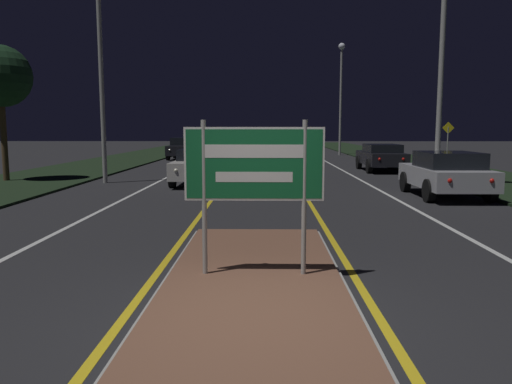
% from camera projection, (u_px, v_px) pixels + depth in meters
% --- Properties ---
extents(ground_plane, '(160.00, 160.00, 0.00)m').
position_uv_depth(ground_plane, '(251.00, 324.00, 5.56)').
color(ground_plane, '#232326').
extents(median_island, '(2.56, 6.45, 0.10)m').
position_uv_depth(median_island, '(254.00, 277.00, 7.16)').
color(median_island, '#999993').
rests_on(median_island, ground_plane).
extents(verge_left, '(5.00, 100.00, 0.08)m').
position_uv_depth(verge_left, '(77.00, 170.00, 25.55)').
color(verge_left, black).
rests_on(verge_left, ground_plane).
extents(verge_right, '(5.00, 100.00, 0.08)m').
position_uv_depth(verge_right, '(449.00, 171.00, 25.22)').
color(verge_right, black).
rests_on(verge_right, ground_plane).
extents(centre_line_yellow_left, '(0.12, 70.00, 0.01)m').
position_uv_depth(centre_line_yellow_left, '(238.00, 164.00, 30.38)').
color(centre_line_yellow_left, gold).
rests_on(centre_line_yellow_left, ground_plane).
extents(centre_line_yellow_right, '(0.12, 70.00, 0.01)m').
position_uv_depth(centre_line_yellow_right, '(286.00, 164.00, 30.33)').
color(centre_line_yellow_right, gold).
rests_on(centre_line_yellow_right, ground_plane).
extents(lane_line_white_left, '(0.12, 70.00, 0.01)m').
position_uv_depth(lane_line_white_left, '(194.00, 164.00, 30.42)').
color(lane_line_white_left, silver).
rests_on(lane_line_white_left, ground_plane).
extents(lane_line_white_right, '(0.12, 70.00, 0.01)m').
position_uv_depth(lane_line_white_right, '(331.00, 164.00, 30.28)').
color(lane_line_white_right, silver).
rests_on(lane_line_white_right, ground_plane).
extents(edge_line_white_left, '(0.10, 70.00, 0.01)m').
position_uv_depth(edge_line_white_left, '(145.00, 164.00, 30.48)').
color(edge_line_white_left, silver).
rests_on(edge_line_white_left, ground_plane).
extents(edge_line_white_right, '(0.10, 70.00, 0.01)m').
position_uv_depth(edge_line_white_right, '(381.00, 164.00, 30.23)').
color(edge_line_white_right, silver).
rests_on(edge_line_white_right, ground_plane).
extents(highway_sign, '(1.95, 0.07, 2.19)m').
position_uv_depth(highway_sign, '(254.00, 170.00, 6.95)').
color(highway_sign, '#9E9E99').
rests_on(highway_sign, median_island).
extents(streetlight_right_near, '(0.63, 0.63, 8.96)m').
position_uv_depth(streetlight_right_near, '(444.00, 3.00, 16.74)').
color(streetlight_right_near, '#9E9E99').
rests_on(streetlight_right_near, ground_plane).
extents(streetlight_right_far, '(0.53, 0.53, 8.92)m').
position_uv_depth(streetlight_right_far, '(341.00, 83.00, 40.01)').
color(streetlight_right_far, '#9E9E99').
rests_on(streetlight_right_far, ground_plane).
extents(car_receding_0, '(2.01, 4.06, 1.44)m').
position_uv_depth(car_receding_0, '(446.00, 173.00, 15.77)').
color(car_receding_0, '#B7B7BC').
rests_on(car_receding_0, ground_plane).
extents(car_receding_1, '(1.92, 4.35, 1.38)m').
position_uv_depth(car_receding_1, '(381.00, 156.00, 25.32)').
color(car_receding_1, black).
rests_on(car_receding_1, ground_plane).
extents(car_approaching_0, '(1.86, 4.45, 1.36)m').
position_uv_depth(car_approaching_0, '(200.00, 165.00, 19.63)').
color(car_approaching_0, silver).
rests_on(car_approaching_0, ground_plane).
extents(car_approaching_1, '(1.86, 4.31, 1.51)m').
position_uv_depth(car_approaching_1, '(183.00, 148.00, 35.47)').
color(car_approaching_1, black).
rests_on(car_approaching_1, ground_plane).
extents(car_approaching_2, '(1.96, 4.65, 1.33)m').
position_uv_depth(car_approaching_2, '(200.00, 145.00, 44.13)').
color(car_approaching_2, silver).
rests_on(car_approaching_2, ground_plane).
extents(warning_sign, '(0.60, 0.06, 2.41)m').
position_uv_depth(warning_sign, '(448.00, 141.00, 25.29)').
color(warning_sign, '#9E9E99').
rests_on(warning_sign, verge_right).
extents(roadside_palm_left, '(2.43, 2.43, 5.35)m').
position_uv_depth(roadside_palm_left, '(0.00, 77.00, 19.65)').
color(roadside_palm_left, '#4C3823').
rests_on(roadside_palm_left, verge_left).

